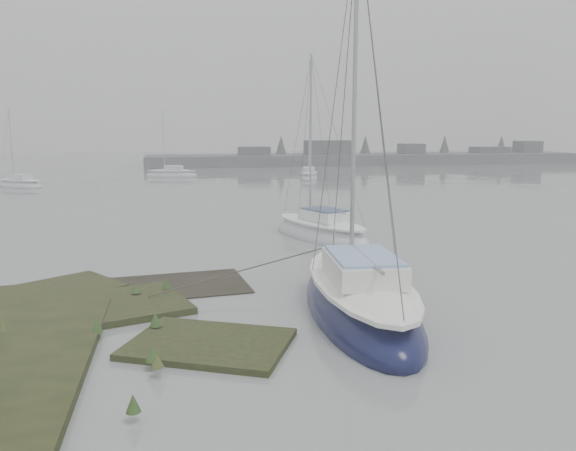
# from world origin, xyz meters

# --- Properties ---
(ground) EXTENTS (160.00, 160.00, 0.00)m
(ground) POSITION_xyz_m (0.00, 30.00, 0.00)
(ground) COLOR slate
(ground) RESTS_ON ground
(far_shoreline) EXTENTS (60.00, 8.00, 4.15)m
(far_shoreline) POSITION_xyz_m (26.84, 61.90, 0.85)
(far_shoreline) COLOR #4C4F51
(far_shoreline) RESTS_ON ground
(sailboat_main) EXTENTS (3.18, 7.96, 10.97)m
(sailboat_main) POSITION_xyz_m (4.54, 0.98, 0.34)
(sailboat_main) COLOR black
(sailboat_main) RESTS_ON ground
(sailboat_white) EXTENTS (4.33, 6.49, 8.73)m
(sailboat_white) POSITION_xyz_m (6.19, 11.38, 0.27)
(sailboat_white) COLOR silver
(sailboat_white) RESTS_ON ground
(sailboat_far_a) EXTENTS (4.93, 4.36, 7.03)m
(sailboat_far_a) POSITION_xyz_m (-13.11, 38.08, 0.22)
(sailboat_far_a) COLOR silver
(sailboat_far_a) RESTS_ON ground
(sailboat_far_b) EXTENTS (2.98, 5.48, 7.37)m
(sailboat_far_b) POSITION_xyz_m (12.67, 41.07, 0.23)
(sailboat_far_b) COLOR silver
(sailboat_far_b) RESTS_ON ground
(sailboat_far_c) EXTENTS (5.42, 2.63, 7.34)m
(sailboat_far_c) POSITION_xyz_m (-0.58, 46.02, 0.23)
(sailboat_far_c) COLOR silver
(sailboat_far_c) RESTS_ON ground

